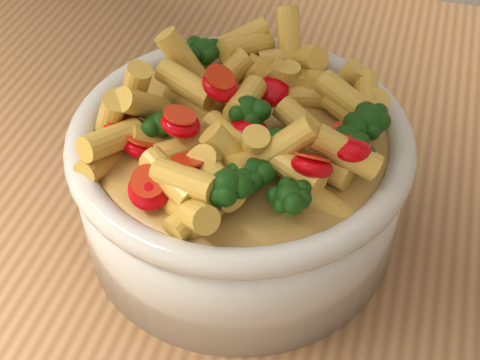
# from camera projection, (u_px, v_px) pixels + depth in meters

# --- Properties ---
(table) EXTENTS (1.20, 0.80, 0.90)m
(table) POSITION_uv_depth(u_px,v_px,m) (170.00, 257.00, 0.67)
(table) COLOR #A37546
(table) RESTS_ON ground
(serving_bowl) EXTENTS (0.26, 0.26, 0.11)m
(serving_bowl) POSITION_uv_depth(u_px,v_px,m) (240.00, 179.00, 0.52)
(serving_bowl) COLOR silver
(serving_bowl) RESTS_ON table
(pasta_salad) EXTENTS (0.20, 0.20, 0.05)m
(pasta_salad) POSITION_uv_depth(u_px,v_px,m) (240.00, 110.00, 0.48)
(pasta_salad) COLOR #E7B749
(pasta_salad) RESTS_ON serving_bowl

